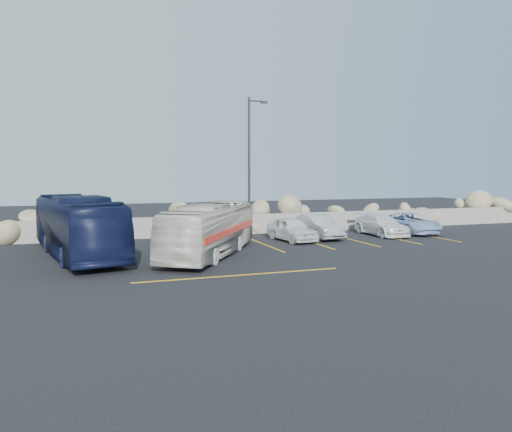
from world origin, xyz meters
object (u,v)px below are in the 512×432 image
object	(u,v)px
car_b	(318,227)
car_c	(381,225)
car_d	(410,223)
tour_coach	(77,226)
vintage_bus	(210,230)
lamppost	(250,164)
car_a	(292,229)

from	to	relation	value
car_b	car_c	world-z (taller)	car_b
car_d	tour_coach	bearing A→B (deg)	-171.10
vintage_bus	tour_coach	world-z (taller)	tour_coach
vintage_bus	tour_coach	bearing A→B (deg)	-166.06
lamppost	vintage_bus	size ratio (longest dim) A/B	0.93
tour_coach	car_d	size ratio (longest dim) A/B	2.19
car_b	car_c	xyz separation A→B (m)	(4.24, -0.05, -0.05)
vintage_bus	car_a	world-z (taller)	vintage_bus
car_a	car_c	size ratio (longest dim) A/B	0.90
vintage_bus	car_d	xyz separation A→B (m)	(13.98, 4.09, -0.57)
vintage_bus	car_b	world-z (taller)	vintage_bus
car_a	lamppost	bearing A→B (deg)	139.64
car_c	car_d	world-z (taller)	car_d
car_b	car_c	size ratio (longest dim) A/B	0.95
tour_coach	lamppost	bearing A→B (deg)	6.31
lamppost	vintage_bus	distance (m)	6.67
vintage_bus	lamppost	bearing A→B (deg)	85.24
car_b	car_d	size ratio (longest dim) A/B	0.90
lamppost	car_d	world-z (taller)	lamppost
tour_coach	vintage_bus	bearing A→B (deg)	-28.95
vintage_bus	car_d	world-z (taller)	vintage_bus
tour_coach	car_b	world-z (taller)	tour_coach
tour_coach	car_a	world-z (taller)	tour_coach
lamppost	car_c	bearing A→B (deg)	-6.35
car_c	vintage_bus	bearing A→B (deg)	-161.20
car_a	car_d	distance (m)	8.48
vintage_bus	car_c	bearing A→B (deg)	50.29
tour_coach	car_c	bearing A→B (deg)	-4.38
lamppost	car_a	xyz separation A→B (m)	(1.98, -1.37, -3.64)
lamppost	car_c	distance (m)	8.95
car_b	car_c	distance (m)	4.24
car_d	car_b	bearing A→B (deg)	-175.55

